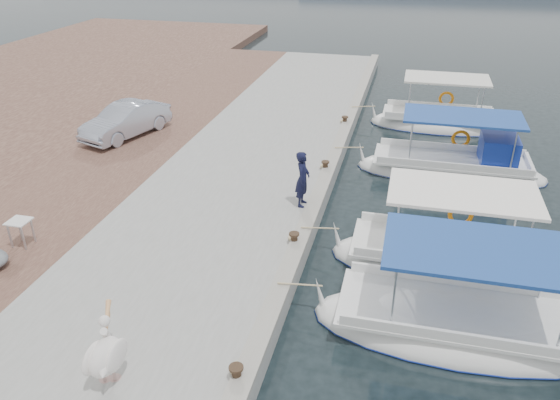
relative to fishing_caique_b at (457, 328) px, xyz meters
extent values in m
plane|color=black|center=(-3.79, 0.53, -0.12)|extent=(400.00, 400.00, 0.00)
cube|color=gray|center=(-6.79, 5.53, 0.13)|extent=(6.00, 40.00, 0.50)
cube|color=gray|center=(-4.01, 5.53, 0.44)|extent=(0.44, 40.00, 0.12)
cube|color=#53352C|center=(-11.79, 5.53, 0.13)|extent=(4.00, 40.00, 0.50)
ellipsoid|color=white|center=(0.00, 0.00, -0.07)|extent=(6.38, 2.48, 1.30)
ellipsoid|color=#162E99|center=(0.00, 0.00, -0.09)|extent=(6.41, 2.53, 0.22)
cube|color=white|center=(0.00, 0.00, 0.43)|extent=(5.23, 2.13, 0.08)
cube|color=#1D4291|center=(0.15, 0.00, 2.07)|extent=(3.83, 2.28, 0.08)
cylinder|color=silver|center=(-1.44, -0.93, 1.23)|extent=(0.05, 0.05, 1.60)
torus|color=orange|center=(0.30, 1.18, 0.88)|extent=(0.68, 0.12, 0.68)
ellipsoid|color=white|center=(-0.16, 2.68, -0.07)|extent=(6.06, 2.32, 1.30)
ellipsoid|color=#162E99|center=(-0.16, 2.68, -0.09)|extent=(6.09, 2.37, 0.22)
cube|color=white|center=(-0.16, 2.68, 0.43)|extent=(4.97, 2.00, 0.08)
cube|color=white|center=(-0.01, 2.68, 2.07)|extent=(3.64, 2.14, 0.08)
cylinder|color=silver|center=(-1.53, 1.81, 1.23)|extent=(0.05, 0.05, 1.60)
torus|color=orange|center=(0.14, 3.79, 0.88)|extent=(0.68, 0.12, 0.68)
ellipsoid|color=white|center=(0.13, 8.84, -0.07)|extent=(6.66, 2.28, 1.30)
ellipsoid|color=#162E99|center=(0.13, 8.84, -0.09)|extent=(6.69, 2.33, 0.22)
cube|color=white|center=(0.13, 8.84, 0.43)|extent=(5.46, 1.96, 0.08)
cube|color=#1E4496|center=(0.30, 8.84, 2.07)|extent=(3.99, 2.10, 0.08)
cylinder|color=silver|center=(-1.36, 7.99, 1.23)|extent=(0.05, 0.05, 1.60)
torus|color=orange|center=(0.43, 9.93, 0.88)|extent=(0.68, 0.12, 0.68)
cube|color=#162E99|center=(1.63, 8.84, 0.98)|extent=(1.20, 1.60, 1.00)
ellipsoid|color=white|center=(-0.25, 14.04, -0.07)|extent=(5.90, 2.30, 1.30)
ellipsoid|color=#162E99|center=(-0.25, 14.04, -0.09)|extent=(5.92, 2.34, 0.22)
cube|color=white|center=(-0.25, 14.04, 0.43)|extent=(4.83, 1.97, 0.08)
cube|color=silver|center=(-0.10, 14.04, 2.07)|extent=(3.54, 2.11, 0.08)
cylinder|color=silver|center=(-1.57, 13.18, 1.23)|extent=(0.05, 0.05, 1.60)
torus|color=orange|center=(0.05, 15.13, 0.88)|extent=(0.68, 0.12, 0.68)
cylinder|color=black|center=(-4.14, -2.97, 0.53)|extent=(0.18, 0.18, 0.30)
cylinder|color=black|center=(-4.14, -2.97, 0.68)|extent=(0.28, 0.28, 0.05)
cylinder|color=black|center=(-4.14, 2.03, 0.53)|extent=(0.18, 0.18, 0.30)
cylinder|color=black|center=(-4.14, 2.03, 0.68)|extent=(0.28, 0.28, 0.05)
cylinder|color=black|center=(-4.14, 7.03, 0.53)|extent=(0.18, 0.18, 0.30)
cylinder|color=black|center=(-4.14, 7.03, 0.68)|extent=(0.28, 0.28, 0.05)
cylinder|color=black|center=(-4.14, 12.03, 0.53)|extent=(0.18, 0.18, 0.30)
cylinder|color=black|center=(-4.14, 12.03, 0.68)|extent=(0.28, 0.28, 0.05)
cylinder|color=tan|center=(-6.53, -3.58, 0.56)|extent=(0.06, 0.06, 0.36)
cylinder|color=tan|center=(-6.36, -3.51, 0.56)|extent=(0.06, 0.06, 0.36)
ellipsoid|color=white|center=(-6.45, -3.55, 0.96)|extent=(0.81, 0.99, 0.67)
cylinder|color=white|center=(-6.57, -3.26, 1.24)|extent=(0.25, 0.34, 0.36)
sphere|color=white|center=(-6.61, -3.17, 1.45)|extent=(0.22, 0.22, 0.22)
cone|color=#EAA566|center=(-6.74, -2.86, 1.34)|extent=(0.36, 0.64, 0.26)
imported|color=black|center=(-4.39, 4.30, 1.23)|extent=(0.42, 0.63, 1.72)
imported|color=#A9B0C1|center=(-12.43, 8.53, 1.02)|extent=(2.49, 4.13, 1.28)
cylinder|color=silver|center=(-11.32, 0.08, 0.73)|extent=(0.06, 0.06, 0.70)
cylinder|color=silver|center=(-10.92, 0.08, 0.73)|extent=(0.06, 0.06, 0.70)
cylinder|color=silver|center=(-11.32, 0.48, 0.73)|extent=(0.06, 0.06, 0.70)
cylinder|color=silver|center=(-10.92, 0.48, 0.73)|extent=(0.06, 0.06, 0.70)
cube|color=white|center=(-11.12, 0.28, 1.09)|extent=(0.55, 0.55, 0.03)
camera|label=1|loc=(-1.55, -10.13, 8.03)|focal=35.00mm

